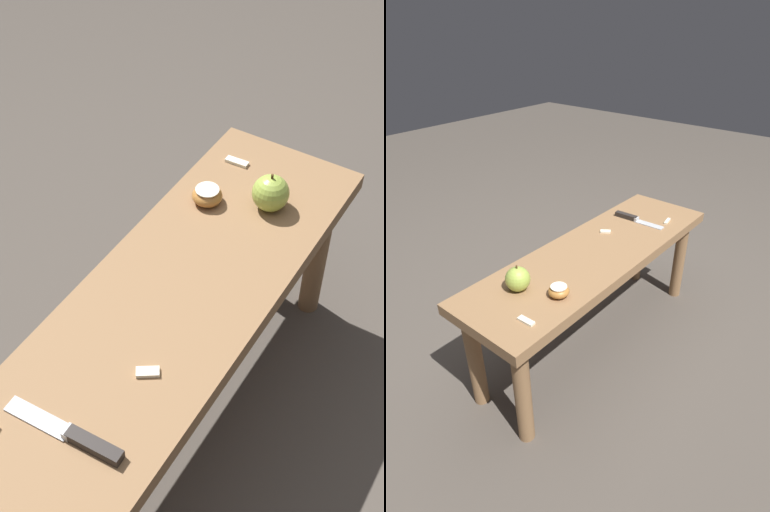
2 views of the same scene
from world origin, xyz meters
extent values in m
plane|color=#4C443D|center=(0.00, 0.00, 0.00)|extent=(8.00, 8.00, 0.00)
cube|color=olive|center=(0.00, 0.00, 0.43)|extent=(1.16, 0.35, 0.04)
cylinder|color=olive|center=(-0.52, -0.12, 0.20)|extent=(0.05, 0.05, 0.41)
cylinder|color=olive|center=(0.52, -0.12, 0.20)|extent=(0.05, 0.05, 0.41)
cylinder|color=olive|center=(-0.52, 0.12, 0.20)|extent=(0.05, 0.05, 0.41)
cylinder|color=olive|center=(0.52, 0.12, 0.20)|extent=(0.05, 0.05, 0.41)
cube|color=#B7BABF|center=(-0.32, 0.05, 0.45)|extent=(0.04, 0.13, 0.00)
cube|color=#B7BABF|center=(-0.31, -0.02, 0.45)|extent=(0.03, 0.01, 0.02)
cube|color=#282321|center=(-0.31, -0.07, 0.46)|extent=(0.03, 0.10, 0.02)
sphere|color=#9EB747|center=(0.36, -0.04, 0.49)|extent=(0.08, 0.08, 0.08)
cylinder|color=#4C3319|center=(0.36, -0.04, 0.53)|extent=(0.01, 0.01, 0.01)
ellipsoid|color=#B27233|center=(0.31, 0.09, 0.46)|extent=(0.07, 0.07, 0.04)
cylinder|color=white|center=(0.31, 0.09, 0.48)|extent=(0.05, 0.05, 0.00)
cube|color=white|center=(-0.39, 0.09, 0.45)|extent=(0.06, 0.02, 0.01)
cube|color=white|center=(0.46, 0.10, 0.45)|extent=(0.02, 0.06, 0.01)
cube|color=white|center=(-0.14, -0.06, 0.45)|extent=(0.04, 0.05, 0.01)
camera|label=1|loc=(-0.72, -0.51, 1.50)|focal=50.00mm
camera|label=2|loc=(1.06, 0.78, 1.21)|focal=28.00mm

